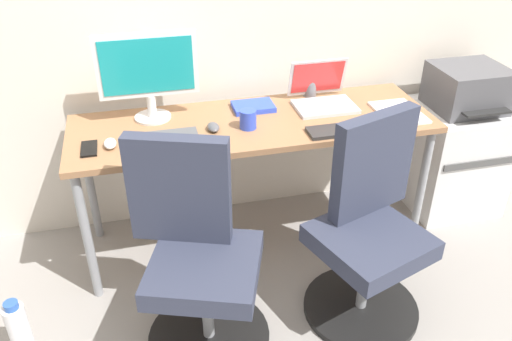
{
  "coord_description": "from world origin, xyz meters",
  "views": [
    {
      "loc": [
        -0.55,
        -2.27,
        1.87
      ],
      "look_at": [
        0.0,
        -0.05,
        0.48
      ],
      "focal_mm": 36.69,
      "sensor_mm": 36.0,
      "label": 1
    }
  ],
  "objects_px": {
    "printer": "(468,88)",
    "coffee_mug": "(248,119)",
    "office_chair_right": "(369,231)",
    "office_chair_left": "(197,259)",
    "water_bottle_on_floor": "(20,331)",
    "open_laptop": "(322,94)",
    "desktop_monitor": "(148,71)",
    "side_cabinet": "(452,156)"
  },
  "relations": [
    {
      "from": "printer",
      "to": "coffee_mug",
      "type": "xyz_separation_m",
      "value": [
        -1.29,
        -0.15,
        0.03
      ]
    },
    {
      "from": "office_chair_right",
      "to": "open_laptop",
      "type": "bearing_deg",
      "value": 89.12
    },
    {
      "from": "open_laptop",
      "to": "office_chair_right",
      "type": "bearing_deg",
      "value": -90.88
    },
    {
      "from": "water_bottle_on_floor",
      "to": "open_laptop",
      "type": "height_order",
      "value": "open_laptop"
    },
    {
      "from": "office_chair_right",
      "to": "side_cabinet",
      "type": "xyz_separation_m",
      "value": [
        0.86,
        0.67,
        -0.11
      ]
    },
    {
      "from": "office_chair_left",
      "to": "side_cabinet",
      "type": "relative_size",
      "value": 1.48
    },
    {
      "from": "office_chair_right",
      "to": "water_bottle_on_floor",
      "type": "xyz_separation_m",
      "value": [
        -1.53,
        0.04,
        -0.28
      ]
    },
    {
      "from": "water_bottle_on_floor",
      "to": "open_laptop",
      "type": "distance_m",
      "value": 1.8
    },
    {
      "from": "office_chair_left",
      "to": "coffee_mug",
      "type": "height_order",
      "value": "office_chair_left"
    },
    {
      "from": "side_cabinet",
      "to": "printer",
      "type": "relative_size",
      "value": 1.59
    },
    {
      "from": "printer",
      "to": "office_chair_right",
      "type": "bearing_deg",
      "value": -141.83
    },
    {
      "from": "office_chair_right",
      "to": "printer",
      "type": "bearing_deg",
      "value": 38.17
    },
    {
      "from": "office_chair_left",
      "to": "coffee_mug",
      "type": "distance_m",
      "value": 0.72
    },
    {
      "from": "office_chair_right",
      "to": "side_cabinet",
      "type": "height_order",
      "value": "office_chair_right"
    },
    {
      "from": "office_chair_right",
      "to": "office_chair_left",
      "type": "bearing_deg",
      "value": -179.98
    },
    {
      "from": "office_chair_right",
      "to": "desktop_monitor",
      "type": "height_order",
      "value": "desktop_monitor"
    },
    {
      "from": "desktop_monitor",
      "to": "side_cabinet",
      "type": "bearing_deg",
      "value": -2.25
    },
    {
      "from": "water_bottle_on_floor",
      "to": "printer",
      "type": "bearing_deg",
      "value": 14.74
    },
    {
      "from": "office_chair_right",
      "to": "coffee_mug",
      "type": "distance_m",
      "value": 0.77
    },
    {
      "from": "office_chair_right",
      "to": "water_bottle_on_floor",
      "type": "bearing_deg",
      "value": 178.34
    },
    {
      "from": "printer",
      "to": "side_cabinet",
      "type": "bearing_deg",
      "value": 90.0
    },
    {
      "from": "printer",
      "to": "open_laptop",
      "type": "relative_size",
      "value": 1.29
    },
    {
      "from": "office_chair_left",
      "to": "coffee_mug",
      "type": "bearing_deg",
      "value": 56.85
    },
    {
      "from": "printer",
      "to": "desktop_monitor",
      "type": "distance_m",
      "value": 1.74
    },
    {
      "from": "printer",
      "to": "coffee_mug",
      "type": "relative_size",
      "value": 4.35
    },
    {
      "from": "desktop_monitor",
      "to": "coffee_mug",
      "type": "relative_size",
      "value": 5.22
    },
    {
      "from": "desktop_monitor",
      "to": "office_chair_left",
      "type": "bearing_deg",
      "value": -82.75
    },
    {
      "from": "side_cabinet",
      "to": "open_laptop",
      "type": "distance_m",
      "value": 0.97
    },
    {
      "from": "open_laptop",
      "to": "printer",
      "type": "bearing_deg",
      "value": -2.19
    },
    {
      "from": "side_cabinet",
      "to": "water_bottle_on_floor",
      "type": "height_order",
      "value": "side_cabinet"
    },
    {
      "from": "office_chair_right",
      "to": "printer",
      "type": "height_order",
      "value": "office_chair_right"
    },
    {
      "from": "office_chair_right",
      "to": "side_cabinet",
      "type": "relative_size",
      "value": 1.48
    },
    {
      "from": "water_bottle_on_floor",
      "to": "coffee_mug",
      "type": "height_order",
      "value": "coffee_mug"
    },
    {
      "from": "printer",
      "to": "open_laptop",
      "type": "xyz_separation_m",
      "value": [
        -0.85,
        0.03,
        0.03
      ]
    },
    {
      "from": "printer",
      "to": "open_laptop",
      "type": "distance_m",
      "value": 0.85
    },
    {
      "from": "office_chair_left",
      "to": "water_bottle_on_floor",
      "type": "bearing_deg",
      "value": 176.65
    },
    {
      "from": "office_chair_left",
      "to": "printer",
      "type": "xyz_separation_m",
      "value": [
        1.63,
        0.67,
        0.33
      ]
    },
    {
      "from": "office_chair_left",
      "to": "desktop_monitor",
      "type": "xyz_separation_m",
      "value": [
        -0.09,
        0.74,
        0.56
      ]
    },
    {
      "from": "printer",
      "to": "coffee_mug",
      "type": "distance_m",
      "value": 1.29
    },
    {
      "from": "side_cabinet",
      "to": "coffee_mug",
      "type": "xyz_separation_m",
      "value": [
        -1.29,
        -0.15,
        0.46
      ]
    },
    {
      "from": "office_chair_right",
      "to": "water_bottle_on_floor",
      "type": "relative_size",
      "value": 3.03
    },
    {
      "from": "side_cabinet",
      "to": "open_laptop",
      "type": "bearing_deg",
      "value": 177.87
    }
  ]
}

